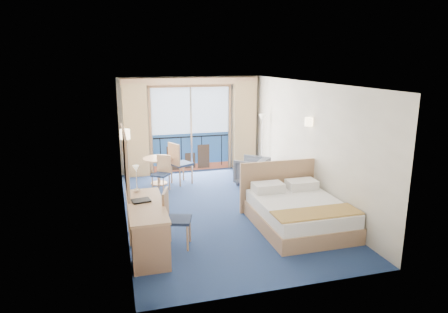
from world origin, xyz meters
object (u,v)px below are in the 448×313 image
at_px(bed, 298,212).
at_px(armchair, 252,171).
at_px(desk, 149,236).
at_px(round_table, 158,164).
at_px(table_chair_b, 162,171).
at_px(floor_lamp, 262,129).
at_px(desk_chair, 173,215).
at_px(nightstand, 298,192).
at_px(table_chair_a, 178,161).

bearing_deg(bed, armchair, 88.79).
xyz_separation_m(desk, round_table, (0.61, 4.13, 0.08)).
relative_size(round_table, table_chair_b, 0.89).
xyz_separation_m(floor_lamp, desk_chair, (-3.05, -3.75, -0.72)).
xyz_separation_m(bed, nightstand, (0.60, 1.22, -0.05)).
xyz_separation_m(desk_chair, round_table, (0.17, 3.66, -0.04)).
distance_m(bed, table_chair_b, 3.69).
distance_m(floor_lamp, table_chair_b, 3.03).
height_order(armchair, table_chair_b, table_chair_b).
distance_m(desk, round_table, 4.18).
height_order(floor_lamp, table_chair_b, floor_lamp).
xyz_separation_m(armchair, round_table, (-2.33, 0.65, 0.18)).
height_order(nightstand, table_chair_a, table_chair_a).
distance_m(bed, round_table, 4.15).
bearing_deg(nightstand, floor_lamp, 89.68).
bearing_deg(armchair, table_chair_b, -51.12).
bearing_deg(desk_chair, armchair, -22.70).
bearing_deg(bed, floor_lamp, 80.27).
distance_m(nightstand, round_table, 3.66).
bearing_deg(round_table, table_chair_b, -86.98).
bearing_deg(armchair, floor_lamp, -175.00).
distance_m(desk_chair, round_table, 3.67).
relative_size(round_table, table_chair_a, 0.71).
height_order(table_chair_a, table_chair_b, table_chair_a).
bearing_deg(table_chair_b, armchair, 33.54).
xyz_separation_m(table_chair_a, table_chair_b, (-0.47, -0.39, -0.13)).
xyz_separation_m(round_table, table_chair_a, (0.50, -0.16, 0.09)).
relative_size(floor_lamp, table_chair_a, 1.56).
bearing_deg(nightstand, desk_chair, -155.04).
height_order(round_table, table_chair_a, table_chair_a).
distance_m(armchair, desk, 4.56).
relative_size(bed, desk_chair, 2.02).
bearing_deg(table_chair_b, nightstand, 5.23).
xyz_separation_m(desk, desk_chair, (0.44, 0.47, 0.12)).
bearing_deg(round_table, nightstand, -38.10).
bearing_deg(armchair, desk, 1.39).
bearing_deg(floor_lamp, nightstand, -90.32).
bearing_deg(round_table, floor_lamp, 1.83).
xyz_separation_m(bed, floor_lamp, (0.61, 3.56, 0.99)).
distance_m(desk_chair, table_chair_a, 3.57).
bearing_deg(bed, round_table, 123.22).
relative_size(desk, table_chair_b, 1.99).
xyz_separation_m(desk, table_chair_a, (1.11, 3.98, 0.17)).
relative_size(armchair, round_table, 0.99).
distance_m(round_table, table_chair_a, 0.53).
bearing_deg(round_table, table_chair_a, -17.37).
distance_m(nightstand, table_chair_b, 3.32).
bearing_deg(table_chair_a, table_chair_b, 103.72).
bearing_deg(desk, round_table, 81.57).
distance_m(bed, desk, 2.96).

